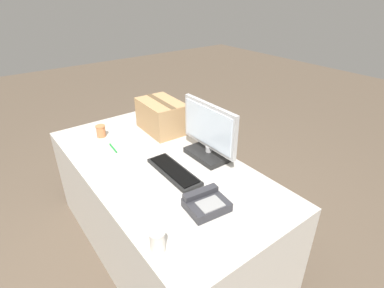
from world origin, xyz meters
TOP-DOWN VIEW (x-y plane):
  - ground_plane at (0.00, 0.00)m, footprint 12.00×12.00m
  - office_desk at (0.00, 0.00)m, footprint 1.80×0.90m
  - monitor at (0.13, 0.32)m, footprint 0.49×0.21m
  - keyboard at (0.16, 0.02)m, footprint 0.43×0.15m
  - desk_phone at (0.53, -0.03)m, footprint 0.20×0.23m
  - paper_cup_left at (-0.60, -0.14)m, footprint 0.07×0.07m
  - paper_cup_right at (0.62, -0.38)m, footprint 0.07×0.07m
  - spoon at (-0.12, -0.23)m, footprint 0.09×0.16m
  - cardboard_box at (-0.42, 0.29)m, footprint 0.40×0.28m
  - pen_marker at (-0.36, -0.15)m, footprint 0.14×0.02m
  - sticky_note_pad at (-0.32, -0.39)m, footprint 0.08×0.08m

SIDE VIEW (x-z plane):
  - ground_plane at x=0.00m, z-range 0.00..0.00m
  - office_desk at x=0.00m, z-range 0.00..0.72m
  - spoon at x=-0.12m, z-range 0.72..0.72m
  - sticky_note_pad at x=-0.32m, z-range 0.72..0.73m
  - pen_marker at x=-0.36m, z-range 0.72..0.73m
  - keyboard at x=0.16m, z-range 0.72..0.75m
  - desk_phone at x=0.53m, z-range 0.71..0.79m
  - paper_cup_left at x=-0.60m, z-range 0.72..0.81m
  - paper_cup_right at x=0.62m, z-range 0.72..0.83m
  - cardboard_box at x=-0.42m, z-range 0.72..0.96m
  - monitor at x=0.13m, z-range 0.69..1.07m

